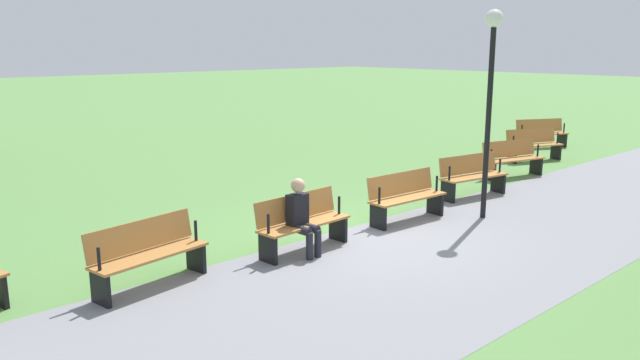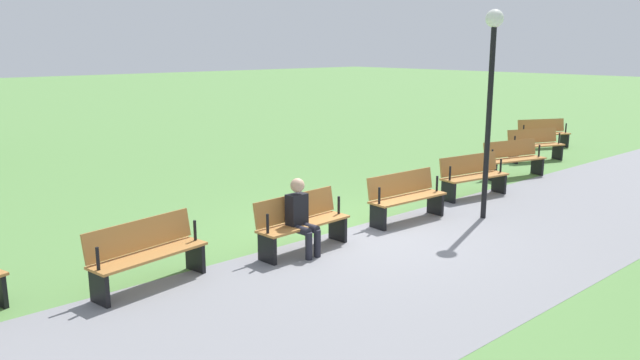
% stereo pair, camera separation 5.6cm
% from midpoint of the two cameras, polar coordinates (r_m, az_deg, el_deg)
% --- Properties ---
extents(ground_plane, '(120.00, 120.00, 0.00)m').
position_cam_midpoint_polar(ground_plane, '(10.63, 3.71, -5.13)').
color(ground_plane, '#5B8C47').
extents(path_paving, '(37.10, 4.13, 0.01)m').
position_cam_midpoint_polar(path_paving, '(9.64, 10.61, -7.16)').
color(path_paving, gray).
rests_on(path_paving, ground).
extents(bench_0, '(1.68, 1.16, 0.89)m').
position_cam_midpoint_polar(bench_0, '(20.81, 19.69, 4.13)').
color(bench_0, '#B27538').
rests_on(bench_0, ground).
extents(bench_1, '(1.71, 1.03, 0.89)m').
position_cam_midpoint_polar(bench_1, '(18.33, 19.02, 3.15)').
color(bench_1, '#B27538').
rests_on(bench_1, ground).
extents(bench_2, '(1.71, 0.88, 0.89)m').
position_cam_midpoint_polar(bench_2, '(15.90, 17.23, 1.95)').
color(bench_2, '#B27538').
rests_on(bench_2, ground).
extents(bench_3, '(1.70, 0.72, 0.89)m').
position_cam_midpoint_polar(bench_3, '(13.58, 13.76, 0.44)').
color(bench_3, '#B27538').
rests_on(bench_3, ground).
extents(bench_4, '(1.67, 0.56, 0.89)m').
position_cam_midpoint_polar(bench_4, '(11.47, 7.77, -1.48)').
color(bench_4, '#B27538').
rests_on(bench_4, ground).
extents(bench_5, '(1.67, 0.56, 0.89)m').
position_cam_midpoint_polar(bench_5, '(9.74, -1.85, -3.87)').
color(bench_5, '#B27538').
rests_on(bench_5, ground).
extents(bench_6, '(1.70, 0.72, 0.89)m').
position_cam_midpoint_polar(bench_6, '(8.64, -15.84, -6.49)').
color(bench_6, '#B27538').
rests_on(bench_6, ground).
extents(person_seated, '(0.34, 0.53, 1.20)m').
position_cam_midpoint_polar(person_seated, '(9.50, -1.89, -3.24)').
color(person_seated, black).
rests_on(person_seated, ground).
extents(lamp_post, '(0.32, 0.32, 3.81)m').
position_cam_midpoint_polar(lamp_post, '(11.65, 15.39, 9.37)').
color(lamp_post, black).
rests_on(lamp_post, ground).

